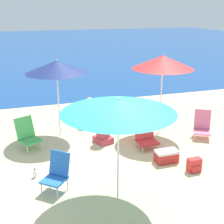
# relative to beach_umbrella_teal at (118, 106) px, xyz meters

# --- Properties ---
(ground_plane) EXTENTS (60.00, 60.00, 0.00)m
(ground_plane) POSITION_rel_beach_umbrella_teal_xyz_m (0.18, 0.48, -1.82)
(ground_plane) COLOR beige
(sea_water) EXTENTS (60.00, 40.00, 0.01)m
(sea_water) POSITION_rel_beach_umbrella_teal_xyz_m (0.18, 26.37, -1.82)
(sea_water) COLOR #19478C
(sea_water) RESTS_ON ground
(beach_umbrella_teal) EXTENTS (2.01, 2.01, 1.98)m
(beach_umbrella_teal) POSITION_rel_beach_umbrella_teal_xyz_m (0.00, 0.00, 0.00)
(beach_umbrella_teal) COLOR white
(beach_umbrella_teal) RESTS_ON ground
(beach_umbrella_navy) EXTENTS (1.67, 1.67, 2.13)m
(beach_umbrella_navy) POSITION_rel_beach_umbrella_teal_xyz_m (-0.52, 3.47, 0.10)
(beach_umbrella_navy) COLOR white
(beach_umbrella_navy) RESTS_ON ground
(beach_umbrella_red) EXTENTS (1.67, 1.67, 2.25)m
(beach_umbrella_red) POSITION_rel_beach_umbrella_teal_xyz_m (2.20, 2.70, 0.20)
(beach_umbrella_red) COLOR white
(beach_umbrella_red) RESTS_ON ground
(beach_chair_red) EXTENTS (0.53, 0.62, 0.79)m
(beach_chair_red) POSITION_rel_beach_umbrella_teal_xyz_m (1.41, 1.94, -1.46)
(beach_chair_red) COLOR silver
(beach_chair_red) RESTS_ON ground
(beach_chair_green) EXTENTS (0.67, 0.73, 0.80)m
(beach_chair_green) POSITION_rel_beach_umbrella_teal_xyz_m (-1.45, 2.80, -1.44)
(beach_chair_green) COLOR silver
(beach_chair_green) RESTS_ON ground
(beach_chair_blue) EXTENTS (0.65, 0.66, 0.76)m
(beach_chair_blue) POSITION_rel_beach_umbrella_teal_xyz_m (-1.02, 0.66, -1.44)
(beach_chair_blue) COLOR silver
(beach_chair_blue) RESTS_ON ground
(beach_chair_pink) EXTENTS (0.66, 0.70, 0.74)m
(beach_chair_pink) POSITION_rel_beach_umbrella_teal_xyz_m (3.19, 2.08, -1.49)
(beach_chair_pink) COLOR silver
(beach_chair_pink) RESTS_ON ground
(person_seated_near) EXTENTS (0.51, 0.55, 0.84)m
(person_seated_near) POSITION_rel_beach_umbrella_teal_xyz_m (0.47, 2.54, -1.49)
(person_seated_near) COLOR #BF3F4C
(person_seated_near) RESTS_ON ground
(person_seated_far) EXTENTS (0.62, 0.62, 0.87)m
(person_seated_far) POSITION_rel_beach_umbrella_teal_xyz_m (0.47, 3.94, -1.48)
(person_seated_far) COLOR #BF3F4C
(person_seated_far) RESTS_ON ground
(backpack_red) EXTENTS (0.30, 0.19, 0.31)m
(backpack_red) POSITION_rel_beach_umbrella_teal_xyz_m (1.92, 0.44, -1.67)
(backpack_red) COLOR red
(backpack_red) RESTS_ON ground
(water_bottle) EXTENTS (0.08, 0.08, 0.20)m
(water_bottle) POSITION_rel_beach_umbrella_teal_xyz_m (-1.41, 1.26, -1.75)
(water_bottle) COLOR silver
(water_bottle) RESTS_ON ground
(cooler_box) EXTENTS (0.52, 0.30, 0.29)m
(cooler_box) POSITION_rel_beach_umbrella_teal_xyz_m (1.55, 1.02, -1.68)
(cooler_box) COLOR #B72828
(cooler_box) RESTS_ON ground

